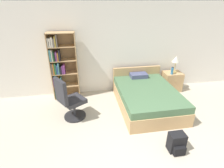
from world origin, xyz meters
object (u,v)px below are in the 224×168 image
(bookshelf, at_px, (61,67))
(water_bottle, at_px, (172,71))
(backpack_black, at_px, (177,143))
(table_lamp, at_px, (176,60))
(bed, at_px, (146,96))
(nightstand, at_px, (172,81))
(office_chair, at_px, (70,101))

(bookshelf, distance_m, water_bottle, 3.25)
(bookshelf, bearing_deg, backpack_black, -47.93)
(table_lamp, relative_size, backpack_black, 1.35)
(bed, height_order, backpack_black, bed)
(bed, bearing_deg, bookshelf, 159.19)
(nightstand, relative_size, table_lamp, 1.15)
(table_lamp, xyz_separation_m, water_bottle, (-0.14, -0.13, -0.30))
(bed, relative_size, backpack_black, 5.42)
(table_lamp, bearing_deg, office_chair, -161.68)
(water_bottle, relative_size, backpack_black, 0.60)
(water_bottle, bearing_deg, backpack_black, -113.39)
(office_chair, distance_m, nightstand, 3.26)
(bookshelf, xyz_separation_m, nightstand, (3.34, -0.12, -0.63))
(bookshelf, distance_m, nightstand, 3.40)
(office_chair, bearing_deg, backpack_black, -34.28)
(water_bottle, bearing_deg, bed, -148.26)
(bookshelf, bearing_deg, bed, -20.81)
(office_chair, height_order, water_bottle, office_chair)
(nightstand, xyz_separation_m, backpack_black, (-1.09, -2.38, -0.12))
(office_chair, height_order, nightstand, office_chair)
(table_lamp, height_order, water_bottle, table_lamp)
(table_lamp, bearing_deg, nightstand, -148.24)
(office_chair, bearing_deg, nightstand, 18.14)
(backpack_black, bearing_deg, water_bottle, 66.61)
(bookshelf, xyz_separation_m, table_lamp, (3.38, -0.09, 0.07))
(bookshelf, height_order, nightstand, bookshelf)
(bed, height_order, nightstand, bed)
(backpack_black, bearing_deg, bed, 90.78)
(office_chair, bearing_deg, table_lamp, 18.32)
(bed, xyz_separation_m, backpack_black, (0.02, -1.65, -0.09))
(bookshelf, xyz_separation_m, office_chair, (0.25, -1.13, -0.44))
(table_lamp, height_order, backpack_black, table_lamp)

